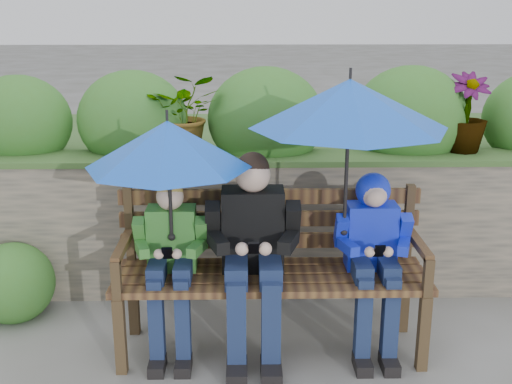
{
  "coord_description": "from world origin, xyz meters",
  "views": [
    {
      "loc": [
        -0.08,
        -3.7,
        2.08
      ],
      "look_at": [
        0.0,
        0.1,
        0.95
      ],
      "focal_mm": 45.0,
      "sensor_mm": 36.0,
      "label": 1
    }
  ],
  "objects_px": {
    "boy_right": "(373,247)",
    "park_bench": "(271,260)",
    "boy_left": "(171,257)",
    "umbrella_right": "(349,104)",
    "boy_middle": "(253,247)",
    "umbrella_left": "(168,144)"
  },
  "relations": [
    {
      "from": "park_bench",
      "to": "boy_middle",
      "type": "xyz_separation_m",
      "value": [
        -0.11,
        -0.1,
        0.13
      ]
    },
    {
      "from": "umbrella_left",
      "to": "park_bench",
      "type": "bearing_deg",
      "value": 8.05
    },
    {
      "from": "umbrella_left",
      "to": "boy_right",
      "type": "bearing_deg",
      "value": 0.54
    },
    {
      "from": "boy_left",
      "to": "umbrella_right",
      "type": "xyz_separation_m",
      "value": [
        1.03,
        0.01,
        0.91
      ]
    },
    {
      "from": "boy_middle",
      "to": "boy_right",
      "type": "bearing_deg",
      "value": 2.09
    },
    {
      "from": "umbrella_right",
      "to": "park_bench",
      "type": "bearing_deg",
      "value": 170.83
    },
    {
      "from": "umbrella_right",
      "to": "boy_right",
      "type": "bearing_deg",
      "value": -0.67
    },
    {
      "from": "boy_left",
      "to": "boy_right",
      "type": "bearing_deg",
      "value": 0.46
    },
    {
      "from": "boy_right",
      "to": "umbrella_right",
      "type": "xyz_separation_m",
      "value": [
        -0.18,
        0.0,
        0.86
      ]
    },
    {
      "from": "park_bench",
      "to": "umbrella_right",
      "type": "xyz_separation_m",
      "value": [
        0.43,
        -0.07,
        0.97
      ]
    },
    {
      "from": "boy_left",
      "to": "boy_right",
      "type": "height_order",
      "value": "boy_right"
    },
    {
      "from": "park_bench",
      "to": "boy_middle",
      "type": "relative_size",
      "value": 1.51
    },
    {
      "from": "umbrella_left",
      "to": "umbrella_right",
      "type": "bearing_deg",
      "value": 0.75
    },
    {
      "from": "park_bench",
      "to": "boy_left",
      "type": "height_order",
      "value": "boy_left"
    },
    {
      "from": "park_bench",
      "to": "boy_left",
      "type": "relative_size",
      "value": 1.74
    },
    {
      "from": "boy_left",
      "to": "umbrella_left",
      "type": "distance_m",
      "value": 0.68
    },
    {
      "from": "boy_right",
      "to": "park_bench",
      "type": "bearing_deg",
      "value": 173.3
    },
    {
      "from": "boy_right",
      "to": "umbrella_left",
      "type": "height_order",
      "value": "umbrella_left"
    },
    {
      "from": "umbrella_left",
      "to": "boy_left",
      "type": "bearing_deg",
      "value": 171.36
    },
    {
      "from": "umbrella_left",
      "to": "umbrella_right",
      "type": "distance_m",
      "value": 1.04
    },
    {
      "from": "park_bench",
      "to": "umbrella_right",
      "type": "height_order",
      "value": "umbrella_right"
    },
    {
      "from": "boy_middle",
      "to": "park_bench",
      "type": "bearing_deg",
      "value": 42.22
    }
  ]
}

